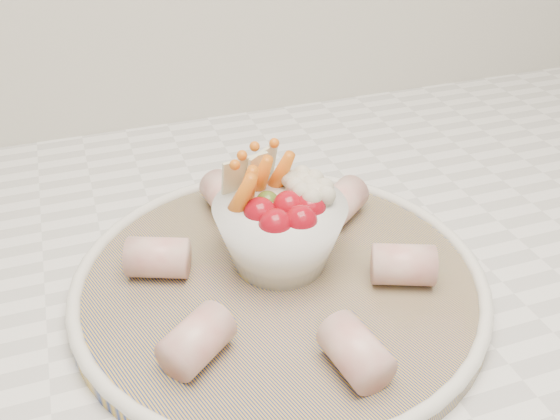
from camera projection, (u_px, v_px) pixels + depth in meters
name	position (u px, v px, depth m)	size (l,w,h in m)	color
serving_platter	(280.00, 281.00, 0.56)	(0.46, 0.46, 0.02)	navy
veggie_bowl	(280.00, 226.00, 0.55)	(0.12, 0.12, 0.10)	white
cured_meat_rolls	(280.00, 261.00, 0.54)	(0.26, 0.30, 0.04)	#C15D58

